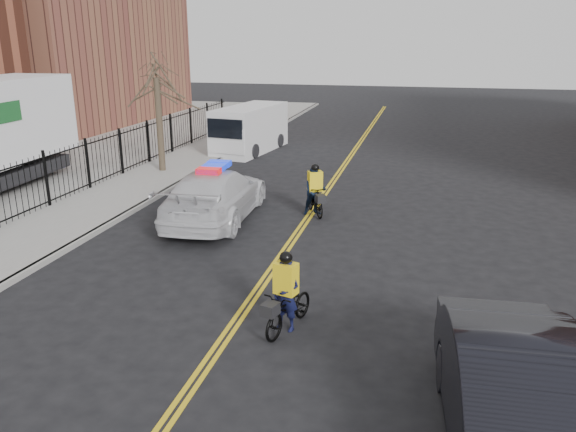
{
  "coord_description": "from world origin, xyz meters",
  "views": [
    {
      "loc": [
        3.61,
        -12.3,
        5.75
      ],
      "look_at": [
        0.27,
        1.27,
        1.3
      ],
      "focal_mm": 35.0,
      "sensor_mm": 36.0,
      "label": 1
    }
  ],
  "objects_px": {
    "cargo_van": "(249,130)",
    "cyclist_near": "(286,303)",
    "dark_sedan": "(521,409)",
    "police_cruiser": "(215,195)",
    "cyclist_far": "(315,195)"
  },
  "relations": [
    {
      "from": "cargo_van",
      "to": "cyclist_near",
      "type": "bearing_deg",
      "value": -62.28
    },
    {
      "from": "police_cruiser",
      "to": "cargo_van",
      "type": "xyz_separation_m",
      "value": [
        -2.46,
        11.39,
        0.3
      ]
    },
    {
      "from": "dark_sedan",
      "to": "cyclist_near",
      "type": "relative_size",
      "value": 2.93
    },
    {
      "from": "dark_sedan",
      "to": "cargo_van",
      "type": "height_order",
      "value": "cargo_van"
    },
    {
      "from": "cargo_van",
      "to": "cyclist_far",
      "type": "height_order",
      "value": "cargo_van"
    },
    {
      "from": "police_cruiser",
      "to": "cyclist_near",
      "type": "bearing_deg",
      "value": 118.14
    },
    {
      "from": "cyclist_near",
      "to": "dark_sedan",
      "type": "bearing_deg",
      "value": -19.66
    },
    {
      "from": "cargo_van",
      "to": "cyclist_near",
      "type": "height_order",
      "value": "cargo_van"
    },
    {
      "from": "police_cruiser",
      "to": "cargo_van",
      "type": "distance_m",
      "value": 11.66
    },
    {
      "from": "dark_sedan",
      "to": "cyclist_near",
      "type": "xyz_separation_m",
      "value": [
        -4.07,
        2.96,
        -0.3
      ]
    },
    {
      "from": "cyclist_near",
      "to": "cyclist_far",
      "type": "distance_m",
      "value": 7.93
    },
    {
      "from": "cargo_van",
      "to": "cyclist_near",
      "type": "distance_m",
      "value": 19.1
    },
    {
      "from": "cargo_van",
      "to": "cyclist_near",
      "type": "xyz_separation_m",
      "value": [
        6.48,
        -17.96,
        -0.56
      ]
    },
    {
      "from": "cyclist_near",
      "to": "cyclist_far",
      "type": "bearing_deg",
      "value": 113.22
    },
    {
      "from": "police_cruiser",
      "to": "cyclist_far",
      "type": "relative_size",
      "value": 3.36
    }
  ]
}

